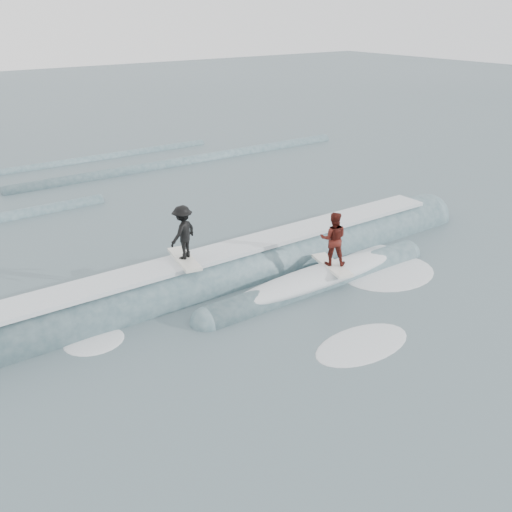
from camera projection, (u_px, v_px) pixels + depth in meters
ground at (295, 310)px, 18.00m from camera, size 160.00×160.00×0.00m
breaking_wave at (251, 275)px, 20.18m from camera, size 22.34×3.86×2.15m
surfer_black at (183, 234)px, 18.31m from camera, size 1.32×2.07×1.88m
surfer_red at (333, 241)px, 19.33m from camera, size 1.16×2.07×1.98m
whitewater at (358, 285)px, 19.58m from camera, size 13.32×6.12×0.10m
far_swells at (65, 186)px, 30.37m from camera, size 40.31×8.65×0.80m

